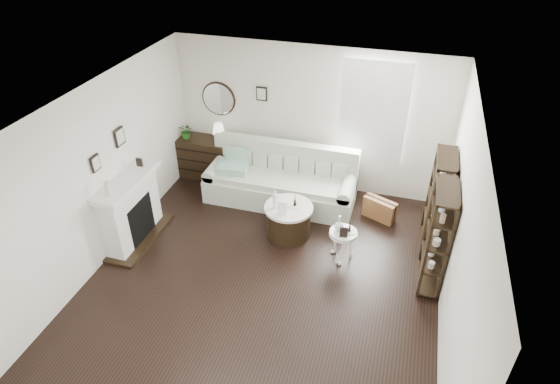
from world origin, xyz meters
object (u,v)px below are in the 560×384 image
(drum_table, at_px, (288,220))
(pedestal_table, at_px, (343,234))
(dresser, at_px, (204,157))
(sofa, at_px, (281,183))

(drum_table, relative_size, pedestal_table, 1.53)
(dresser, distance_m, drum_table, 2.50)
(sofa, height_order, pedestal_table, sofa)
(pedestal_table, bearing_deg, sofa, 136.05)
(sofa, relative_size, pedestal_table, 5.15)
(dresser, bearing_deg, drum_table, -32.90)
(sofa, relative_size, drum_table, 3.36)
(dresser, height_order, drum_table, dresser)
(sofa, distance_m, drum_table, 1.05)
(dresser, height_order, pedestal_table, dresser)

